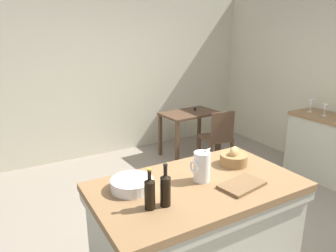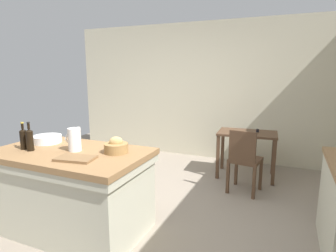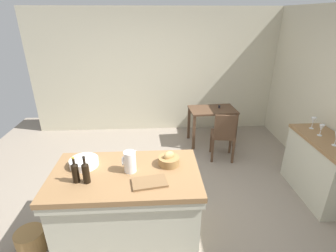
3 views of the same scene
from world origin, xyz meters
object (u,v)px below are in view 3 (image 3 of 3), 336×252
Objects in this scene: wash_bowl at (84,162)px; wine_bottle_amber at (75,172)px; side_cabinet at (320,168)px; wine_glass_middle at (321,128)px; pitcher at (130,162)px; bread_basket at (169,160)px; cutting_board at (150,182)px; wicker_hamper at (31,241)px; wine_glass_right at (313,121)px; wooden_chair at (223,134)px; wine_bottle_dark at (86,172)px; writing_desk at (212,115)px; island_table at (128,202)px.

wash_bowl is 0.31m from wine_bottle_amber.
wash_bowl is at bearing -172.33° from side_cabinet.
wine_bottle_amber is 1.77× the size of wine_glass_middle.
pitcher reaches higher than bread_basket.
cutting_board reaches higher than wicker_hamper.
wine_glass_middle is at bearing 15.57° from bread_basket.
cutting_board is at bearing -153.71° from wine_glass_right.
wooden_chair is 2.92× the size of wicker_hamper.
wine_bottle_dark is at bearing -157.35° from pitcher.
bread_basket is (-2.18, -0.45, 0.48)m from side_cabinet.
pitcher is (-1.43, -2.30, 0.38)m from writing_desk.
side_cabinet is (2.66, 0.59, -0.02)m from island_table.
wine_glass_right reaches higher than island_table.
pitcher is 2.77m from wine_glass_right.
writing_desk is 3.01× the size of wicker_hamper.
pitcher is at bearing -14.98° from wash_bowl.
bread_basket is at bearing -114.52° from writing_desk.
wine_bottle_dark reaches higher than wash_bowl.
wine_bottle_dark is 3.22m from wine_glass_right.
pitcher is 0.93× the size of wine_bottle_dark.
wine_bottle_dark reaches higher than side_cabinet.
island_table is at bearing -164.37° from wine_glass_middle.
island_table is 0.53m from pitcher.
wash_bowl is 1.03× the size of wicker_hamper.
cutting_board is (-0.22, -0.34, -0.05)m from bread_basket.
bread_basket is 0.80× the size of wine_bottle_dark.
wine_glass_right is at bearing 20.15° from island_table.
wine_bottle_amber is at bearing -163.21° from pitcher.
cutting_board is 1.17× the size of wine_bottle_dark.
wicker_hamper is (-1.34, 0.02, -0.75)m from cutting_board.
pitcher is 0.33m from cutting_board.
bread_basket is 2.23m from wine_glass_middle.
wine_glass_right reaches higher than wicker_hamper.
wooden_chair reaches higher than wicker_hamper.
island_table is at bearing -154.69° from pitcher.
wine_glass_right reaches higher than wooden_chair.
wine_glass_middle reaches higher than cutting_board.
wicker_hamper is at bearing -177.09° from wine_bottle_dark.
wicker_hamper is at bearing -144.83° from wooden_chair.
wine_bottle_dark is 1.11m from wicker_hamper.
bread_basket is at bearing 15.90° from island_table.
cutting_board is at bearing -0.83° from wicker_hamper.
wash_bowl is at bearing -143.56° from wooden_chair.
wine_glass_middle is (2.63, 0.74, 0.53)m from island_table.
side_cabinet is 3.72× the size of wicker_hamper.
pitcher is 2.67m from wine_glass_middle.
wooden_chair is 2.74m from wine_bottle_amber.
side_cabinet is at bearing 11.74° from wicker_hamper.
wine_glass_middle reaches higher than wash_bowl.
wooden_chair is (-1.13, 1.06, 0.05)m from side_cabinet.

